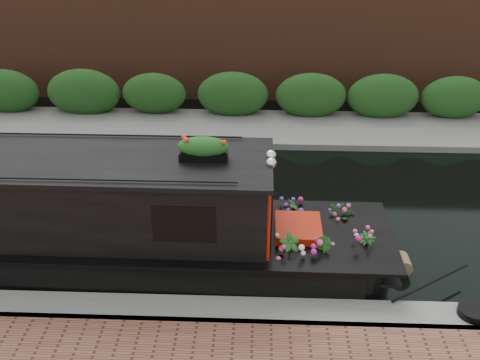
{
  "coord_description": "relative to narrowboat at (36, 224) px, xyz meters",
  "views": [
    {
      "loc": [
        0.89,
        -9.6,
        6.0
      ],
      "look_at": [
        0.53,
        -0.6,
        1.06
      ],
      "focal_mm": 40.0,
      "sensor_mm": 36.0,
      "label": 1
    }
  ],
  "objects": [
    {
      "name": "far_hedge",
      "position": [
        3.0,
        7.02,
        -0.83
      ],
      "size": [
        40.0,
        1.1,
        2.8
      ],
      "primitive_type": "cube",
      "color": "#1B4316",
      "rests_on": "ground"
    },
    {
      "name": "far_brick_wall",
      "position": [
        3.0,
        9.12,
        -0.83
      ],
      "size": [
        40.0,
        1.0,
        8.0
      ],
      "primitive_type": "cube",
      "color": "#592F1E",
      "rests_on": "ground"
    },
    {
      "name": "ground",
      "position": [
        3.0,
        1.92,
        -0.83
      ],
      "size": [
        80.0,
        80.0,
        0.0
      ],
      "primitive_type": "plane",
      "color": "black",
      "rests_on": "ground"
    },
    {
      "name": "rope_fender",
      "position": [
        6.45,
        0.0,
        -0.67
      ],
      "size": [
        0.31,
        0.36,
        0.31
      ],
      "primitive_type": "cylinder",
      "rotation": [
        1.57,
        0.0,
        0.0
      ],
      "color": "olive",
      "rests_on": "ground"
    },
    {
      "name": "far_bank_path",
      "position": [
        3.0,
        6.12,
        -0.83
      ],
      "size": [
        40.0,
        2.4,
        0.34
      ],
      "primitive_type": "cube",
      "color": "slate",
      "rests_on": "ground"
    },
    {
      "name": "coiled_mooring_rope",
      "position": [
        7.21,
        -1.35,
        -0.52
      ],
      "size": [
        0.47,
        0.47,
        0.12
      ],
      "primitive_type": "cylinder",
      "color": "black",
      "rests_on": "near_bank_coping"
    },
    {
      "name": "narrowboat",
      "position": [
        0.0,
        0.0,
        0.0
      ],
      "size": [
        11.86,
        2.18,
        2.76
      ],
      "rotation": [
        0.0,
        0.0,
        -0.01
      ],
      "color": "black",
      "rests_on": "ground"
    },
    {
      "name": "near_bank_coping",
      "position": [
        3.0,
        -1.38,
        -0.83
      ],
      "size": [
        40.0,
        0.6,
        0.5
      ],
      "primitive_type": "cube",
      "color": "gray",
      "rests_on": "ground"
    }
  ]
}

